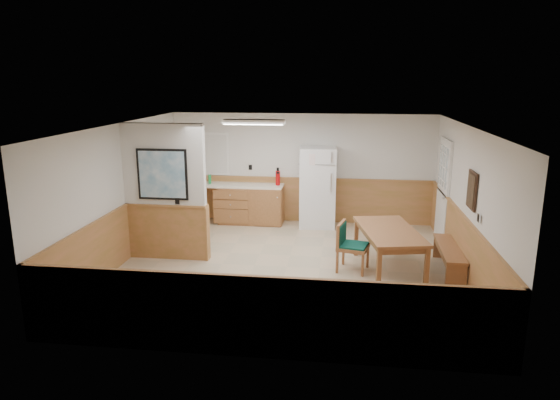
# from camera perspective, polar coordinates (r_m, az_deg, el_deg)

# --- Properties ---
(ground) EXTENTS (6.00, 6.00, 0.00)m
(ground) POSITION_cam_1_polar(r_m,az_deg,el_deg) (8.96, 0.78, -7.64)
(ground) COLOR tan
(ground) RESTS_ON ground
(ceiling) EXTENTS (6.00, 6.00, 0.02)m
(ceiling) POSITION_cam_1_polar(r_m,az_deg,el_deg) (8.38, 0.84, 8.50)
(ceiling) COLOR white
(ceiling) RESTS_ON back_wall
(back_wall) EXTENTS (6.00, 0.02, 2.50)m
(back_wall) POSITION_cam_1_polar(r_m,az_deg,el_deg) (11.50, 2.50, 3.63)
(back_wall) COLOR silver
(back_wall) RESTS_ON ground
(right_wall) EXTENTS (0.02, 6.00, 2.50)m
(right_wall) POSITION_cam_1_polar(r_m,az_deg,el_deg) (8.77, 20.67, -0.44)
(right_wall) COLOR silver
(right_wall) RESTS_ON ground
(left_wall) EXTENTS (0.02, 6.00, 2.50)m
(left_wall) POSITION_cam_1_polar(r_m,az_deg,el_deg) (9.39, -17.69, 0.69)
(left_wall) COLOR silver
(left_wall) RESTS_ON ground
(wainscot_back) EXTENTS (6.00, 0.04, 1.00)m
(wainscot_back) POSITION_cam_1_polar(r_m,az_deg,el_deg) (11.64, 2.46, -0.02)
(wainscot_back) COLOR #B87249
(wainscot_back) RESTS_ON ground
(wainscot_right) EXTENTS (0.04, 6.00, 1.00)m
(wainscot_right) POSITION_cam_1_polar(r_m,az_deg,el_deg) (8.97, 20.14, -5.08)
(wainscot_right) COLOR #B87249
(wainscot_right) RESTS_ON ground
(wainscot_left) EXTENTS (0.04, 6.00, 1.00)m
(wainscot_left) POSITION_cam_1_polar(r_m,az_deg,el_deg) (9.57, -17.26, -3.69)
(wainscot_left) COLOR #B87249
(wainscot_left) RESTS_ON ground
(partition_wall) EXTENTS (1.50, 0.20, 2.50)m
(partition_wall) POSITION_cam_1_polar(r_m,az_deg,el_deg) (9.29, -12.98, 0.74)
(partition_wall) COLOR silver
(partition_wall) RESTS_ON ground
(kitchen_counter) EXTENTS (2.20, 0.61, 1.00)m
(kitchen_counter) POSITION_cam_1_polar(r_m,az_deg,el_deg) (11.52, -3.67, -0.38)
(kitchen_counter) COLOR #996036
(kitchen_counter) RESTS_ON ground
(exterior_door) EXTENTS (0.07, 1.02, 2.15)m
(exterior_door) POSITION_cam_1_polar(r_m,az_deg,el_deg) (10.62, 18.12, 1.02)
(exterior_door) COLOR white
(exterior_door) RESTS_ON ground
(kitchen_window) EXTENTS (0.80, 0.04, 1.00)m
(kitchen_window) POSITION_cam_1_polar(r_m,az_deg,el_deg) (11.79, -7.76, 5.25)
(kitchen_window) COLOR white
(kitchen_window) RESTS_ON back_wall
(wall_painting) EXTENTS (0.04, 0.50, 0.60)m
(wall_painting) POSITION_cam_1_polar(r_m,az_deg,el_deg) (8.42, 21.07, 1.05)
(wall_painting) COLOR black
(wall_painting) RESTS_ON right_wall
(fluorescent_fixture) EXTENTS (1.20, 0.30, 0.09)m
(fluorescent_fixture) POSITION_cam_1_polar(r_m,az_deg,el_deg) (9.78, -3.01, 8.91)
(fluorescent_fixture) COLOR white
(fluorescent_fixture) RESTS_ON ceiling
(refrigerator) EXTENTS (0.84, 0.75, 1.79)m
(refrigerator) POSITION_cam_1_polar(r_m,az_deg,el_deg) (11.18, 4.28, 1.47)
(refrigerator) COLOR white
(refrigerator) RESTS_ON ground
(dining_table) EXTENTS (1.21, 1.91, 0.75)m
(dining_table) POSITION_cam_1_polar(r_m,az_deg,el_deg) (8.76, 12.37, -3.90)
(dining_table) COLOR #A4613C
(dining_table) RESTS_ON ground
(dining_bench) EXTENTS (0.39, 1.56, 0.45)m
(dining_bench) POSITION_cam_1_polar(r_m,az_deg,el_deg) (9.10, 18.77, -5.75)
(dining_bench) COLOR #A4613C
(dining_bench) RESTS_ON ground
(dining_chair) EXTENTS (0.79, 0.62, 0.85)m
(dining_chair) POSITION_cam_1_polar(r_m,az_deg,el_deg) (8.75, 7.76, -4.86)
(dining_chair) COLOR #A4613C
(dining_chair) RESTS_ON ground
(fire_extinguisher) EXTENTS (0.11, 0.11, 0.40)m
(fire_extinguisher) POSITION_cam_1_polar(r_m,az_deg,el_deg) (11.31, -0.25, 2.59)
(fire_extinguisher) COLOR #B1090C
(fire_extinguisher) RESTS_ON kitchen_counter
(soap_bottle) EXTENTS (0.07, 0.07, 0.21)m
(soap_bottle) POSITION_cam_1_polar(r_m,az_deg,el_deg) (11.62, -8.03, 2.38)
(soap_bottle) COLOR green
(soap_bottle) RESTS_ON kitchen_counter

